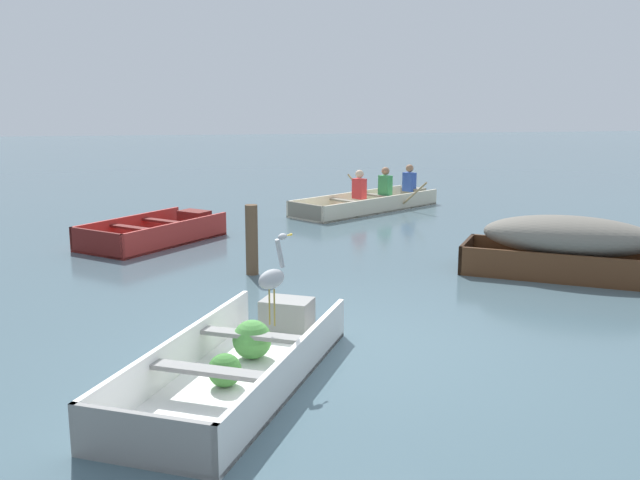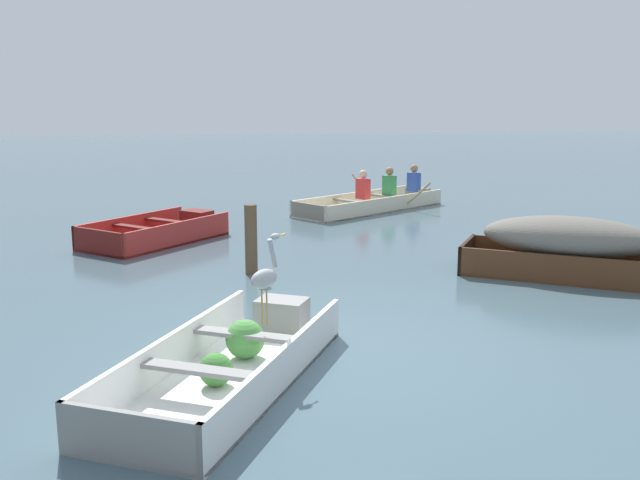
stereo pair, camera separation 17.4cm
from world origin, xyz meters
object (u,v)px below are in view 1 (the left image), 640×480
at_px(dinghy_white_foreground, 242,361).
at_px(rowboat_cream_with_crew, 373,200).
at_px(skiff_red_near_moored, 159,233).
at_px(skiff_dark_varnish_mid_moored, 570,242).
at_px(mooring_post, 252,240).
at_px(heron_on_dinghy, 273,276).

xyz_separation_m(dinghy_white_foreground, rowboat_cream_with_crew, (3.41, 9.21, 0.05)).
bearing_deg(rowboat_cream_with_crew, skiff_red_near_moored, -147.52).
relative_size(skiff_dark_varnish_mid_moored, rowboat_cream_with_crew, 0.81).
height_order(skiff_red_near_moored, skiff_dark_varnish_mid_moored, skiff_dark_varnish_mid_moored).
relative_size(dinghy_white_foreground, skiff_red_near_moored, 1.21).
xyz_separation_m(skiff_dark_varnish_mid_moored, rowboat_cream_with_crew, (-1.31, 6.29, -0.29)).
height_order(skiff_dark_varnish_mid_moored, rowboat_cream_with_crew, rowboat_cream_with_crew).
bearing_deg(skiff_red_near_moored, skiff_dark_varnish_mid_moored, -30.43).
relative_size(rowboat_cream_with_crew, mooring_post, 3.69).
bearing_deg(heron_on_dinghy, skiff_dark_varnish_mid_moored, 31.81).
bearing_deg(skiff_dark_varnish_mid_moored, dinghy_white_foreground, -148.26).
relative_size(skiff_red_near_moored, skiff_dark_varnish_mid_moored, 0.90).
relative_size(skiff_dark_varnish_mid_moored, mooring_post, 2.98).
height_order(skiff_red_near_moored, heron_on_dinghy, heron_on_dinghy).
distance_m(heron_on_dinghy, mooring_post, 3.59).
bearing_deg(rowboat_cream_with_crew, mooring_post, -119.29).
xyz_separation_m(rowboat_cream_with_crew, heron_on_dinghy, (-3.11, -9.03, 0.68)).
bearing_deg(skiff_red_near_moored, heron_on_dinghy, -77.14).
bearing_deg(skiff_dark_varnish_mid_moored, rowboat_cream_with_crew, 101.76).
height_order(skiff_red_near_moored, mooring_post, mooring_post).
bearing_deg(rowboat_cream_with_crew, heron_on_dinghy, -108.98).
distance_m(rowboat_cream_with_crew, heron_on_dinghy, 9.57).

